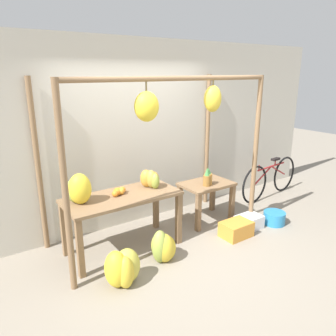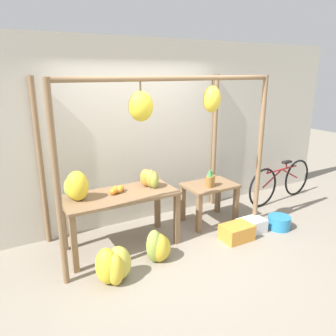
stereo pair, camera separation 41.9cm
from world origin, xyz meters
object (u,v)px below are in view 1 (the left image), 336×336
at_px(banana_pile_ground_right, 163,247).
at_px(papaya_pile, 151,179).
at_px(orange_pile, 118,191).
at_px(pineapple_cluster, 208,178).
at_px(banana_pile_on_table, 79,190).
at_px(parked_bicycle, 270,178).
at_px(banana_pile_ground_left, 122,269).
at_px(blue_bucket, 274,218).
at_px(fruit_crate_purple, 249,222).
at_px(fruit_crate_white, 236,229).

height_order(banana_pile_ground_right, papaya_pile, papaya_pile).
xyz_separation_m(orange_pile, pineapple_cluster, (1.47, -0.08, -0.07)).
bearing_deg(banana_pile_on_table, banana_pile_ground_right, -36.78).
height_order(pineapple_cluster, parked_bicycle, pineapple_cluster).
distance_m(pineapple_cluster, banana_pile_ground_left, 2.02).
relative_size(pineapple_cluster, blue_bucket, 0.86).
xyz_separation_m(banana_pile_ground_left, blue_bucket, (2.68, 0.02, -0.10)).
height_order(parked_bicycle, fruit_crate_purple, parked_bicycle).
xyz_separation_m(banana_pile_on_table, orange_pile, (0.52, -0.01, -0.13)).
bearing_deg(parked_bicycle, blue_bucket, -137.43).
height_order(orange_pile, papaya_pile, papaya_pile).
distance_m(orange_pile, fruit_crate_white, 1.81).
distance_m(banana_pile_ground_left, blue_bucket, 2.69).
height_order(banana_pile_on_table, banana_pile_ground_left, banana_pile_on_table).
bearing_deg(papaya_pile, fruit_crate_white, -32.86).
bearing_deg(fruit_crate_white, banana_pile_ground_left, -178.04).
relative_size(banana_pile_on_table, fruit_crate_white, 0.89).
relative_size(orange_pile, banana_pile_ground_right, 0.52).
relative_size(banana_pile_ground_right, fruit_crate_purple, 1.11).
relative_size(banana_pile_on_table, fruit_crate_purple, 0.98).
relative_size(pineapple_cluster, fruit_crate_white, 0.67).
bearing_deg(fruit_crate_white, banana_pile_ground_right, 176.38).
xyz_separation_m(pineapple_cluster, fruit_crate_purple, (0.41, -0.52, -0.65)).
xyz_separation_m(banana_pile_on_table, banana_pile_ground_left, (0.16, -0.75, -0.75)).
bearing_deg(pineapple_cluster, parked_bicycle, 5.57).
height_order(orange_pile, banana_pile_ground_right, orange_pile).
relative_size(orange_pile, fruit_crate_white, 0.52).
bearing_deg(banana_pile_ground_left, parked_bicycle, 13.07).
xyz_separation_m(fruit_crate_white, fruit_crate_purple, (0.35, 0.07, -0.01)).
relative_size(banana_pile_on_table, papaya_pile, 1.20).
relative_size(orange_pile, fruit_crate_purple, 0.58).
bearing_deg(orange_pile, papaya_pile, -1.11).
bearing_deg(blue_bucket, fruit_crate_purple, 165.06).
xyz_separation_m(orange_pile, fruit_crate_white, (1.53, -0.68, -0.71)).
relative_size(pineapple_cluster, parked_bicycle, 0.17).
relative_size(pineapple_cluster, banana_pile_ground_right, 0.67).
bearing_deg(blue_bucket, banana_pile_on_table, 165.55).
xyz_separation_m(fruit_crate_white, papaya_pile, (-1.03, 0.67, 0.78)).
relative_size(parked_bicycle, papaya_pile, 5.23).
height_order(blue_bucket, papaya_pile, papaya_pile).
relative_size(pineapple_cluster, fruit_crate_purple, 0.74).
height_order(orange_pile, fruit_crate_purple, orange_pile).
height_order(banana_pile_ground_left, parked_bicycle, parked_bicycle).
bearing_deg(blue_bucket, papaya_pile, 158.66).
bearing_deg(parked_bicycle, pineapple_cluster, -174.43).
distance_m(orange_pile, parked_bicycle, 3.25).
distance_m(banana_pile_ground_right, parked_bicycle, 3.01).
bearing_deg(banana_pile_ground_left, fruit_crate_white, 1.96).
distance_m(blue_bucket, parked_bicycle, 1.23).
bearing_deg(orange_pile, banana_pile_ground_left, -115.60).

